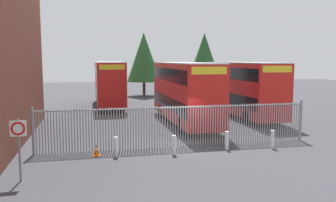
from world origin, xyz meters
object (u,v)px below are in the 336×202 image
(bollard_near_right, at_px, (227,140))
(bollard_far_right, at_px, (272,139))
(double_decker_bus_behind_fence_right, at_px, (109,82))
(bollard_near_left, at_px, (116,147))
(bollard_center_front, at_px, (174,145))
(traffic_cone_by_gate, at_px, (97,150))
(double_decker_bus_behind_fence_left, at_px, (185,90))
(speed_limit_sign_post, at_px, (18,136))
(double_decker_bus_near_gate, at_px, (243,87))

(bollard_near_right, relative_size, bollard_far_right, 1.00)
(double_decker_bus_behind_fence_right, height_order, bollard_near_left, double_decker_bus_behind_fence_right)
(bollard_center_front, distance_m, bollard_far_right, 5.34)
(double_decker_bus_behind_fence_right, relative_size, traffic_cone_by_gate, 18.32)
(bollard_center_front, bearing_deg, bollard_near_left, 174.46)
(bollard_center_front, height_order, bollard_far_right, same)
(bollard_near_left, xyz_separation_m, traffic_cone_by_gate, (-0.91, 0.30, -0.19))
(double_decker_bus_behind_fence_left, relative_size, bollard_center_front, 11.38)
(double_decker_bus_behind_fence_right, bearing_deg, double_decker_bus_behind_fence_left, -66.06)
(bollard_far_right, distance_m, speed_limit_sign_post, 12.30)
(double_decker_bus_behind_fence_right, relative_size, speed_limit_sign_post, 4.50)
(traffic_cone_by_gate, bearing_deg, bollard_near_left, -18.19)
(double_decker_bus_behind_fence_left, xyz_separation_m, bollard_far_right, (2.58, -8.13, -1.95))
(speed_limit_sign_post, bearing_deg, double_decker_bus_behind_fence_left, 48.96)
(bollard_center_front, height_order, speed_limit_sign_post, speed_limit_sign_post)
(double_decker_bus_behind_fence_right, relative_size, bollard_near_left, 11.38)
(double_decker_bus_behind_fence_left, bearing_deg, double_decker_bus_behind_fence_right, 113.94)
(bollard_near_right, bearing_deg, speed_limit_sign_post, -163.24)
(double_decker_bus_behind_fence_right, bearing_deg, bollard_near_left, -92.16)
(bollard_near_left, xyz_separation_m, bollard_near_right, (5.68, 0.09, 0.00))
(bollard_center_front, relative_size, bollard_near_right, 1.00)
(bollard_near_right, relative_size, speed_limit_sign_post, 0.40)
(bollard_near_right, bearing_deg, double_decker_bus_behind_fence_right, 104.81)
(bollard_near_left, distance_m, speed_limit_sign_post, 4.90)
(bollard_far_right, height_order, traffic_cone_by_gate, bollard_far_right)
(double_decker_bus_near_gate, relative_size, bollard_near_right, 11.38)
(bollard_center_front, distance_m, bollard_near_right, 2.92)
(bollard_center_front, height_order, bollard_near_right, same)
(double_decker_bus_behind_fence_left, xyz_separation_m, double_decker_bus_behind_fence_right, (-4.83, 10.88, 0.00))
(double_decker_bus_near_gate, xyz_separation_m, traffic_cone_by_gate, (-11.96, -9.84, -2.13))
(double_decker_bus_behind_fence_right, bearing_deg, bollard_near_right, -75.19)
(double_decker_bus_behind_fence_right, distance_m, speed_limit_sign_post, 22.12)
(double_decker_bus_near_gate, relative_size, bollard_far_right, 11.38)
(bollard_near_left, height_order, bollard_near_right, same)
(double_decker_bus_near_gate, xyz_separation_m, bollard_center_front, (-8.27, -10.41, -1.95))
(double_decker_bus_near_gate, height_order, speed_limit_sign_post, double_decker_bus_near_gate)
(double_decker_bus_behind_fence_left, height_order, bollard_near_left, double_decker_bus_behind_fence_left)
(double_decker_bus_near_gate, distance_m, bollard_center_front, 13.44)
(bollard_near_right, bearing_deg, bollard_near_left, -179.14)
(double_decker_bus_behind_fence_right, distance_m, bollard_center_front, 19.34)
(bollard_near_right, bearing_deg, bollard_far_right, -5.53)
(bollard_center_front, bearing_deg, double_decker_bus_behind_fence_left, 71.50)
(bollard_near_left, height_order, speed_limit_sign_post, speed_limit_sign_post)
(double_decker_bus_behind_fence_left, relative_size, bollard_near_left, 11.38)
(double_decker_bus_behind_fence_left, xyz_separation_m, bollard_near_left, (-5.54, -7.98, -1.95))
(double_decker_bus_behind_fence_left, relative_size, speed_limit_sign_post, 4.50)
(double_decker_bus_behind_fence_left, distance_m, traffic_cone_by_gate, 10.26)
(double_decker_bus_near_gate, bearing_deg, speed_limit_sign_post, -139.02)
(traffic_cone_by_gate, bearing_deg, bollard_near_right, -1.86)
(double_decker_bus_near_gate, xyz_separation_m, bollard_far_right, (-2.93, -10.29, -1.95))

